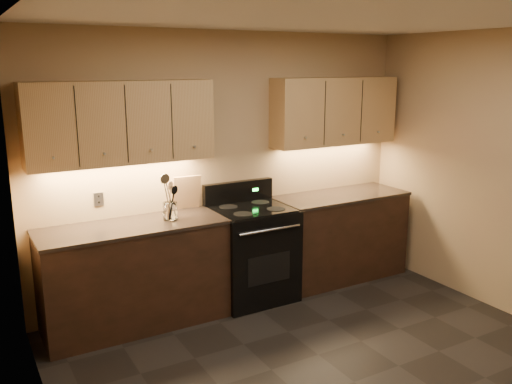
# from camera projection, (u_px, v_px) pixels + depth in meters

# --- Properties ---
(floor) EXTENTS (4.00, 4.00, 0.00)m
(floor) POSITION_uv_depth(u_px,v_px,m) (354.00, 382.00, 3.99)
(floor) COLOR black
(floor) RESTS_ON ground
(ceiling) EXTENTS (4.00, 4.00, 0.00)m
(ceiling) POSITION_uv_depth(u_px,v_px,m) (371.00, 13.00, 3.39)
(ceiling) COLOR silver
(ceiling) RESTS_ON wall_back
(wall_back) EXTENTS (4.00, 0.04, 2.60)m
(wall_back) POSITION_uv_depth(u_px,v_px,m) (229.00, 166.00, 5.38)
(wall_back) COLOR tan
(wall_back) RESTS_ON ground
(wall_left) EXTENTS (0.04, 4.00, 2.60)m
(wall_left) POSITION_uv_depth(u_px,v_px,m) (55.00, 265.00, 2.73)
(wall_left) COLOR tan
(wall_left) RESTS_ON ground
(counter_left) EXTENTS (1.62, 0.62, 0.93)m
(counter_left) POSITION_uv_depth(u_px,v_px,m) (135.00, 275.00, 4.79)
(counter_left) COLOR black
(counter_left) RESTS_ON ground
(counter_right) EXTENTS (1.46, 0.62, 0.93)m
(counter_right) POSITION_uv_depth(u_px,v_px,m) (339.00, 236.00, 5.89)
(counter_right) COLOR black
(counter_right) RESTS_ON ground
(stove) EXTENTS (0.76, 0.68, 1.14)m
(stove) POSITION_uv_depth(u_px,v_px,m) (252.00, 252.00, 5.34)
(stove) COLOR black
(stove) RESTS_ON ground
(upper_cab_left) EXTENTS (1.60, 0.30, 0.70)m
(upper_cab_left) POSITION_uv_depth(u_px,v_px,m) (121.00, 123.00, 4.61)
(upper_cab_left) COLOR tan
(upper_cab_left) RESTS_ON wall_back
(upper_cab_right) EXTENTS (1.44, 0.30, 0.70)m
(upper_cab_right) POSITION_uv_depth(u_px,v_px,m) (335.00, 111.00, 5.71)
(upper_cab_right) COLOR tan
(upper_cab_right) RESTS_ON wall_back
(outlet_plate) EXTENTS (0.08, 0.01, 0.12)m
(outlet_plate) POSITION_uv_depth(u_px,v_px,m) (99.00, 199.00, 4.79)
(outlet_plate) COLOR #B2B5BA
(outlet_plate) RESTS_ON wall_back
(utensil_crock) EXTENTS (0.15, 0.15, 0.16)m
(utensil_crock) POSITION_uv_depth(u_px,v_px,m) (170.00, 212.00, 4.83)
(utensil_crock) COLOR white
(utensil_crock) RESTS_ON counter_left
(cutting_board) EXTENTS (0.27, 0.12, 0.33)m
(cutting_board) POSITION_uv_depth(u_px,v_px,m) (187.00, 192.00, 5.16)
(cutting_board) COLOR tan
(cutting_board) RESTS_ON counter_left
(wooden_spoon) EXTENTS (0.11, 0.09, 0.33)m
(wooden_spoon) POSITION_uv_depth(u_px,v_px,m) (168.00, 200.00, 4.80)
(wooden_spoon) COLOR tan
(wooden_spoon) RESTS_ON utensil_crock
(black_spoon) EXTENTS (0.09, 0.16, 0.32)m
(black_spoon) POSITION_uv_depth(u_px,v_px,m) (169.00, 200.00, 4.83)
(black_spoon) COLOR black
(black_spoon) RESTS_ON utensil_crock
(steel_spatula) EXTENTS (0.18, 0.13, 0.41)m
(steel_spatula) POSITION_uv_depth(u_px,v_px,m) (170.00, 196.00, 4.82)
(steel_spatula) COLOR silver
(steel_spatula) RESTS_ON utensil_crock
(steel_skimmer) EXTENTS (0.19, 0.12, 0.41)m
(steel_skimmer) POSITION_uv_depth(u_px,v_px,m) (174.00, 196.00, 4.80)
(steel_skimmer) COLOR silver
(steel_skimmer) RESTS_ON utensil_crock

